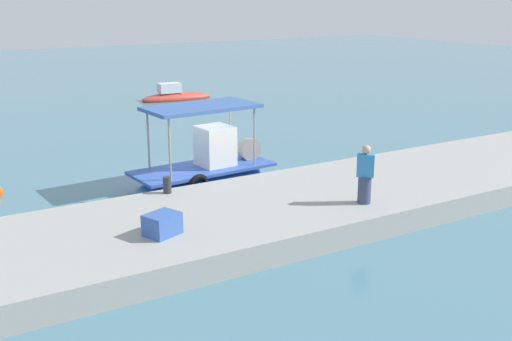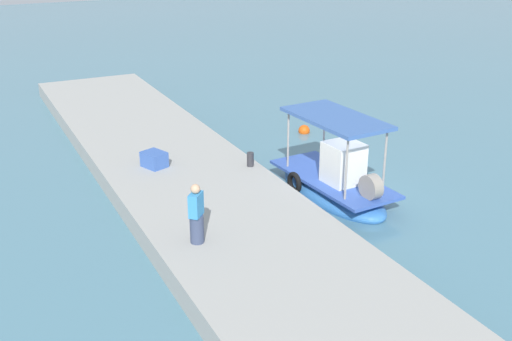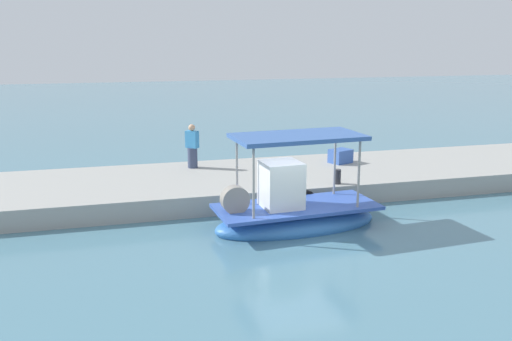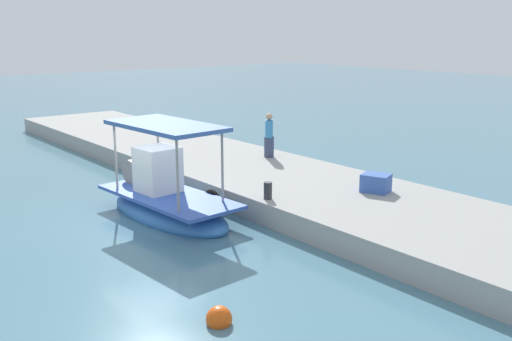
{
  "view_description": "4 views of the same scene",
  "coord_description": "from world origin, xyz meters",
  "px_view_note": "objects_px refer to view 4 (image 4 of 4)",
  "views": [
    {
      "loc": [
        -9.12,
        -18.79,
        6.31
      ],
      "look_at": [
        0.59,
        -2.69,
        0.99
      ],
      "focal_mm": 43.73,
      "sensor_mm": 36.0,
      "label": 1
    },
    {
      "loc": [
        15.86,
        -11.3,
        8.59
      ],
      "look_at": [
        -0.97,
        -2.94,
        1.07
      ],
      "focal_mm": 43.79,
      "sensor_mm": 36.0,
      "label": 2
    },
    {
      "loc": [
        5.06,
        14.33,
        5.47
      ],
      "look_at": [
        0.32,
        -3.25,
        1.13
      ],
      "focal_mm": 38.87,
      "sensor_mm": 36.0,
      "label": 3
    },
    {
      "loc": [
        -14.75,
        7.88,
        5.39
      ],
      "look_at": [
        -0.84,
        -3.24,
        1.12
      ],
      "focal_mm": 41.26,
      "sensor_mm": 36.0,
      "label": 4
    }
  ],
  "objects_px": {
    "main_fishing_boat": "(167,200)",
    "mooring_bollard": "(268,191)",
    "cargo_crate": "(376,183)",
    "marker_buoy": "(219,319)",
    "fisherman_near_bollard": "(269,137)"
  },
  "relations": [
    {
      "from": "cargo_crate",
      "to": "marker_buoy",
      "type": "distance_m",
      "value": 8.11
    },
    {
      "from": "cargo_crate",
      "to": "marker_buoy",
      "type": "relative_size",
      "value": 1.59
    },
    {
      "from": "fisherman_near_bollard",
      "to": "cargo_crate",
      "type": "xyz_separation_m",
      "value": [
        -5.78,
        0.68,
        -0.49
      ]
    },
    {
      "from": "main_fishing_boat",
      "to": "fisherman_near_bollard",
      "type": "xyz_separation_m",
      "value": [
        2.11,
        -5.7,
        0.93
      ]
    },
    {
      "from": "main_fishing_boat",
      "to": "fisherman_near_bollard",
      "type": "distance_m",
      "value": 6.15
    },
    {
      "from": "fisherman_near_bollard",
      "to": "cargo_crate",
      "type": "relative_size",
      "value": 2.09
    },
    {
      "from": "main_fishing_boat",
      "to": "mooring_bollard",
      "type": "xyz_separation_m",
      "value": [
        -2.25,
        -2.01,
        0.42
      ]
    },
    {
      "from": "mooring_bollard",
      "to": "cargo_crate",
      "type": "xyz_separation_m",
      "value": [
        -1.42,
        -3.0,
        0.02
      ]
    },
    {
      "from": "main_fishing_boat",
      "to": "mooring_bollard",
      "type": "relative_size",
      "value": 10.37
    },
    {
      "from": "main_fishing_boat",
      "to": "marker_buoy",
      "type": "distance_m",
      "value": 6.87
    },
    {
      "from": "fisherman_near_bollard",
      "to": "mooring_bollard",
      "type": "distance_m",
      "value": 5.73
    },
    {
      "from": "fisherman_near_bollard",
      "to": "main_fishing_boat",
      "type": "bearing_deg",
      "value": 110.34
    },
    {
      "from": "main_fishing_boat",
      "to": "marker_buoy",
      "type": "height_order",
      "value": "main_fishing_boat"
    },
    {
      "from": "main_fishing_boat",
      "to": "marker_buoy",
      "type": "bearing_deg",
      "value": 157.79
    },
    {
      "from": "fisherman_near_bollard",
      "to": "marker_buoy",
      "type": "relative_size",
      "value": 3.32
    }
  ]
}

